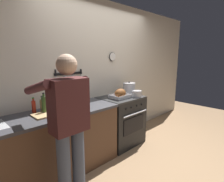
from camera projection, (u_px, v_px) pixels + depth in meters
The scene contains 12 objects.
ground_plane at pixel (160, 170), 2.62m from camera, with size 8.00×8.00×0.00m, color #937251.
wall_back at pixel (99, 74), 3.31m from camera, with size 6.00×0.13×2.60m.
counter_block at pixel (48, 146), 2.39m from camera, with size 2.03×0.65×0.90m.
stove at pixel (121, 120), 3.37m from camera, with size 0.76×0.67×0.90m.
person_cook at pixel (68, 122), 1.89m from camera, with size 0.51×0.63×1.66m.
roasting_pan at pixel (120, 94), 3.17m from camera, with size 0.35×0.26×0.17m.
stock_pot at pixel (129, 88), 3.51m from camera, with size 0.24×0.24×0.25m.
saucepan at pixel (137, 94), 3.27m from camera, with size 0.17×0.17×0.12m.
cutting_board at pixel (48, 114), 2.29m from camera, with size 0.36×0.24×0.02m, color tan.
bottle_olive_oil at pixel (44, 105), 2.33m from camera, with size 0.06×0.06×0.28m.
bottle_vinegar at pixel (43, 105), 2.40m from camera, with size 0.06×0.06×0.22m.
bottle_hot_sauce at pixel (34, 107), 2.36m from camera, with size 0.05×0.05×0.21m.
Camera 1 is at (-2.14, -1.19, 1.64)m, focal length 28.83 mm.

